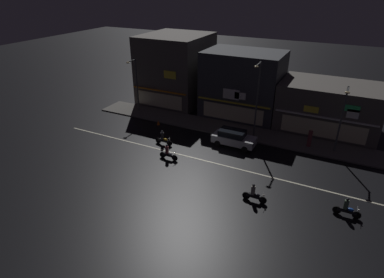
{
  "coord_description": "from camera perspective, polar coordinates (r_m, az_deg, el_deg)",
  "views": [
    {
      "loc": [
        11.22,
        -23.57,
        15.15
      ],
      "look_at": [
        -1.53,
        1.89,
        0.91
      ],
      "focal_mm": 29.96,
      "sensor_mm": 36.0,
      "label": 1
    }
  ],
  "objects": [
    {
      "name": "ground_plane",
      "position": [
        30.18,
        0.99,
        -3.56
      ],
      "size": [
        140.0,
        140.0,
        0.0
      ],
      "primitive_type": "plane",
      "color": "black"
    },
    {
      "name": "lane_divider_stripe",
      "position": [
        30.18,
        0.99,
        -3.55
      ],
      "size": [
        31.14,
        0.16,
        0.01
      ],
      "primitive_type": "cube",
      "color": "beige",
      "rests_on": "ground"
    },
    {
      "name": "sidewalk_far",
      "position": [
        36.25,
        6.09,
        1.84
      ],
      "size": [
        32.78,
        3.63,
        0.14
      ],
      "primitive_type": "cube",
      "color": "#5B5954",
      "rests_on": "ground"
    },
    {
      "name": "storefront_left_block",
      "position": [
        38.31,
        23.08,
        5.28
      ],
      "size": [
        10.43,
        6.89,
        5.2
      ],
      "color": "#56514C",
      "rests_on": "ground"
    },
    {
      "name": "storefront_center_block",
      "position": [
        44.11,
        -2.87,
        12.44
      ],
      "size": [
        8.03,
        9.02,
        8.81
      ],
      "color": "#56514C",
      "rests_on": "ground"
    },
    {
      "name": "storefront_right_block",
      "position": [
        39.3,
        9.0,
        9.59
      ],
      "size": [
        9.04,
        6.42,
        7.78
      ],
      "color": "#383A3F",
      "rests_on": "ground"
    },
    {
      "name": "streetlamp_west",
      "position": [
        40.15,
        -10.01,
        10.13
      ],
      "size": [
        0.44,
        1.64,
        6.57
      ],
      "color": "#47494C",
      "rests_on": "sidewalk_far"
    },
    {
      "name": "streetlamp_mid",
      "position": [
        32.77,
        11.48,
        7.6
      ],
      "size": [
        0.44,
        1.64,
        7.97
      ],
      "color": "#47494C",
      "rests_on": "sidewalk_far"
    },
    {
      "name": "streetlamp_east",
      "position": [
        32.4,
        25.17,
        3.92
      ],
      "size": [
        0.44,
        1.64,
        6.55
      ],
      "color": "#47494C",
      "rests_on": "sidewalk_far"
    },
    {
      "name": "pedestrian_on_sidewalk",
      "position": [
        33.86,
        20.23,
        0.13
      ],
      "size": [
        0.41,
        0.41,
        1.87
      ],
      "rotation": [
        0.0,
        0.0,
        2.46
      ],
      "color": "brown",
      "rests_on": "sidewalk_far"
    },
    {
      "name": "parked_car_near_kerb",
      "position": [
        32.45,
        7.4,
        0.24
      ],
      "size": [
        4.3,
        1.98,
        1.67
      ],
      "rotation": [
        0.0,
        0.0,
        3.14
      ],
      "color": "silver",
      "rests_on": "ground"
    },
    {
      "name": "motorcycle_lead",
      "position": [
        25.61,
        25.84,
        -11.06
      ],
      "size": [
        1.9,
        0.6,
        1.52
      ],
      "rotation": [
        0.0,
        0.0,
        3.09
      ],
      "color": "black",
      "rests_on": "ground"
    },
    {
      "name": "motorcycle_following",
      "position": [
        24.93,
        10.99,
        -9.6
      ],
      "size": [
        1.9,
        0.6,
        1.52
      ],
      "rotation": [
        0.0,
        0.0,
        3.14
      ],
      "color": "black",
      "rests_on": "ground"
    },
    {
      "name": "motorcycle_opposite_lane",
      "position": [
        29.93,
        -4.29,
        -2.52
      ],
      "size": [
        1.9,
        0.6,
        1.52
      ],
      "rotation": [
        0.0,
        0.0,
        3.02
      ],
      "color": "black",
      "rests_on": "ground"
    },
    {
      "name": "motorcycle_trailing_far",
      "position": [
        32.61,
        -5.14,
        0.03
      ],
      "size": [
        1.9,
        0.6,
        1.52
      ],
      "rotation": [
        0.0,
        0.0,
        -0.0
      ],
      "color": "black",
      "rests_on": "ground"
    },
    {
      "name": "traffic_cone",
      "position": [
        37.33,
        -6.02,
        2.95
      ],
      "size": [
        0.36,
        0.36,
        0.55
      ],
      "primitive_type": "cone",
      "color": "orange",
      "rests_on": "ground"
    }
  ]
}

